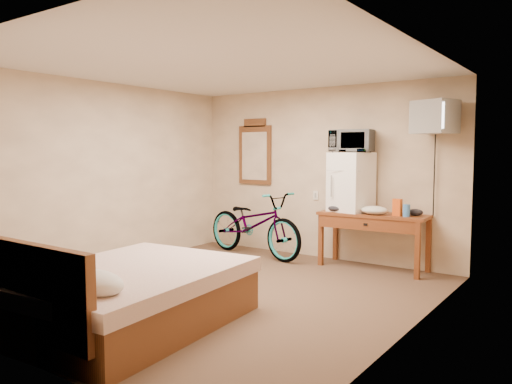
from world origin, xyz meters
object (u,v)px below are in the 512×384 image
Objects in this scene: desk at (372,222)px; bed at (124,295)px; crt_television at (435,117)px; wall_mirror at (255,152)px; blue_cup at (407,210)px; bicycle at (254,224)px; mini_fridge at (351,182)px; microwave at (352,141)px.

bed reaches higher than desk.
wall_mirror is at bearing 175.02° from crt_television.
bed is (-1.42, -3.32, -0.53)m from blue_cup.
blue_cup is 2.28m from bicycle.
wall_mirror is 0.47× the size of bed.
desk is 0.67× the size of bed.
bicycle reaches higher than bed.
mini_fridge is 3.58m from bed.
blue_cup is at bearing -166.25° from crt_television.
crt_television is (1.11, -0.03, 0.28)m from microwave.
mini_fridge is 1.61m from bicycle.
bed is at bearing -155.65° from bicycle.
bicycle reaches higher than desk.
desk is at bearing -73.62° from bicycle.
crt_television is 2.97m from bicycle.
mini_fridge is at bearing -133.89° from microwave.
microwave is 0.87× the size of crt_television.
crt_television is at bearing 1.76° from desk.
microwave is at bearing -70.02° from bicycle.
desk is at bearing -7.40° from wall_mirror.
desk is 3.52m from bed.
mini_fridge is 1.83m from wall_mirror.
wall_mirror is (-2.88, 0.25, -0.44)m from crt_television.
microwave reaches higher than bed.
wall_mirror is (-1.77, 0.22, 0.40)m from mini_fridge.
microwave reaches higher than desk.
mini_fridge reaches higher than bicycle.
wall_mirror is 4.03m from bed.
blue_cup is at bearing -5.90° from desk.
blue_cup reaches higher than bed.
bicycle is at bearing -169.64° from mini_fridge.
crt_television is at bearing -11.68° from microwave.
mini_fridge is 0.78× the size of wall_mirror.
desk is 0.51m from blue_cup.
microwave is 1.91m from bicycle.
microwave is 0.30× the size of bicycle.
crt_television is at bearing 63.18° from bed.
microwave is (0.00, 0.00, 0.56)m from mini_fridge.
bed is (-0.61, -3.42, -1.42)m from microwave.
mini_fridge reaches higher than bed.
bicycle is (0.33, -0.49, -1.06)m from wall_mirror.
bed is (0.83, -3.16, -0.20)m from bicycle.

